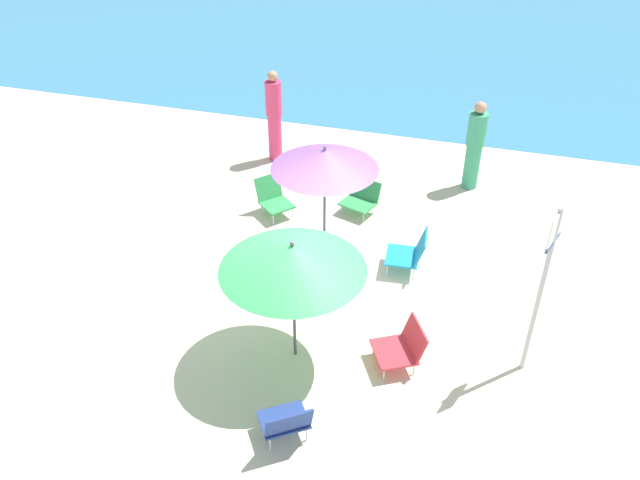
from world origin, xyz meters
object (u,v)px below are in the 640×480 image
at_px(person_b, 475,146).
at_px(beach_bag, 268,291).
at_px(beach_chair_b, 361,197).
at_px(beach_chair_e, 411,252).
at_px(beach_chair_c, 403,346).
at_px(warning_sign, 545,271).
at_px(umbrella_green, 292,258).
at_px(beach_chair_a, 273,197).
at_px(umbrella_purple, 325,159).
at_px(beach_chair_d, 286,422).
at_px(person_a, 274,116).

bearing_deg(person_b, beach_bag, 136.56).
distance_m(beach_chair_b, beach_bag, 2.75).
bearing_deg(beach_chair_e, beach_chair_c, 91.86).
bearing_deg(beach_chair_c, beach_chair_b, -97.86).
bearing_deg(warning_sign, umbrella_green, -149.62).
relative_size(beach_chair_e, person_b, 0.40).
relative_size(beach_chair_c, beach_chair_e, 1.17).
xyz_separation_m(umbrella_green, beach_chair_a, (-1.41, 3.13, -1.24)).
height_order(umbrella_purple, beach_chair_d, umbrella_purple).
xyz_separation_m(beach_chair_a, beach_chair_b, (1.43, 0.48, -0.04)).
height_order(beach_chair_e, person_a, person_a).
bearing_deg(beach_chair_e, person_a, -47.21).
bearing_deg(person_a, beach_chair_c, 104.96).
distance_m(umbrella_green, person_b, 5.33).
distance_m(umbrella_purple, beach_bag, 2.06).
bearing_deg(beach_bag, beach_chair_a, 107.54).
relative_size(beach_chair_a, beach_chair_c, 0.97).
bearing_deg(beach_chair_a, beach_chair_d, -28.05).
relative_size(beach_chair_c, beach_bag, 2.90).
distance_m(umbrella_purple, beach_chair_a, 1.93).
distance_m(beach_chair_a, beach_chair_b, 1.51).
bearing_deg(beach_chair_d, beach_chair_c, -68.14).
distance_m(umbrella_purple, warning_sign, 3.55).
xyz_separation_m(umbrella_green, beach_bag, (-0.72, 0.97, -1.43)).
bearing_deg(beach_chair_d, beach_chair_b, -31.34).
height_order(umbrella_purple, beach_bag, umbrella_purple).
bearing_deg(beach_chair_b, warning_sign, 61.76).
distance_m(beach_chair_b, person_a, 2.56).
relative_size(beach_chair_e, warning_sign, 0.28).
xyz_separation_m(beach_chair_d, warning_sign, (2.51, 1.92, 1.21)).
bearing_deg(beach_chair_d, person_b, -47.47).
bearing_deg(person_b, beach_chair_e, 155.57).
relative_size(umbrella_purple, person_b, 1.11).
height_order(umbrella_green, beach_chair_c, umbrella_green).
bearing_deg(umbrella_green, beach_chair_d, -75.94).
bearing_deg(beach_bag, beach_chair_c, -20.06).
bearing_deg(beach_chair_d, person_a, -14.56).
distance_m(beach_chair_a, person_a, 2.07).
bearing_deg(person_b, beach_chair_a, 108.58).
relative_size(umbrella_green, warning_sign, 0.75).
bearing_deg(beach_chair_b, umbrella_green, 18.52).
xyz_separation_m(beach_chair_c, beach_chair_d, (-1.02, -1.55, 0.03)).
bearing_deg(beach_chair_e, umbrella_purple, -10.42).
bearing_deg(warning_sign, beach_chair_a, 167.84).
bearing_deg(beach_chair_c, beach_bag, -49.23).
bearing_deg(umbrella_green, beach_chair_e, 62.82).
height_order(umbrella_green, beach_chair_a, umbrella_green).
xyz_separation_m(beach_chair_b, person_b, (1.72, 1.37, 0.56)).
height_order(beach_chair_a, warning_sign, warning_sign).
relative_size(umbrella_purple, beach_bag, 6.90).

